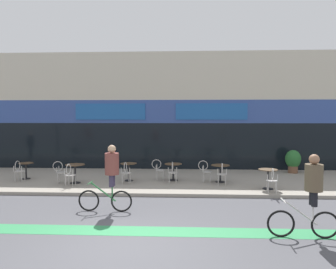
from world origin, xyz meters
TOP-DOWN VIEW (x-y plane):
  - ground_plane at (0.00, 0.00)m, footprint 120.00×120.00m
  - sidewalk_slab at (0.00, 7.25)m, footprint 40.00×5.50m
  - storefront_facade at (0.00, 11.97)m, footprint 40.00×4.06m
  - bike_lane_stripe at (0.00, 1.01)m, footprint 36.00×0.70m
  - bistro_table_0 at (-5.70, 6.95)m, footprint 0.63×0.63m
  - bistro_table_1 at (-3.25, 6.18)m, footprint 0.78×0.78m
  - bistro_table_2 at (-1.12, 6.75)m, footprint 0.69×0.69m
  - bistro_table_3 at (0.77, 6.94)m, footprint 0.73×0.73m
  - bistro_table_4 at (2.75, 6.67)m, footprint 0.76×0.76m
  - bistro_table_5 at (4.40, 5.44)m, footprint 0.71×0.71m
  - cafe_chair_0_near at (-5.70, 6.32)m, footprint 0.40×0.58m
  - cafe_chair_1_near at (-3.25, 5.56)m, footprint 0.43×0.59m
  - cafe_chair_1_side at (-3.87, 6.17)m, footprint 0.60×0.45m
  - cafe_chair_2_near at (-1.13, 6.13)m, footprint 0.42×0.59m
  - cafe_chair_3_near at (0.76, 6.32)m, footprint 0.41×0.58m
  - cafe_chair_3_side at (0.14, 6.95)m, footprint 0.58×0.40m
  - cafe_chair_4_near at (2.74, 6.04)m, footprint 0.43×0.59m
  - cafe_chair_4_side at (2.12, 6.68)m, footprint 0.60×0.45m
  - cafe_chair_5_near at (4.39, 4.82)m, footprint 0.44×0.60m
  - planter_pot at (6.53, 9.14)m, footprint 0.73×0.73m
  - cyclist_0 at (4.20, 0.75)m, footprint 1.66×0.49m
  - cyclist_1 at (-0.97, 2.64)m, footprint 1.65×0.48m

SIDE VIEW (x-z plane):
  - ground_plane at x=0.00m, z-range 0.00..0.00m
  - bike_lane_stripe at x=0.00m, z-range 0.00..0.01m
  - sidewalk_slab at x=0.00m, z-range 0.00..0.12m
  - bistro_table_0 at x=-5.70m, z-range 0.27..0.98m
  - cafe_chair_0_near at x=-5.70m, z-range 0.19..1.09m
  - cafe_chair_1_near at x=-3.25m, z-range 0.19..1.09m
  - cafe_chair_1_side at x=-3.87m, z-range 0.19..1.09m
  - cafe_chair_2_near at x=-1.13m, z-range 0.19..1.09m
  - cafe_chair_3_near at x=0.76m, z-range 0.19..1.09m
  - cafe_chair_3_side at x=0.14m, z-range 0.19..1.09m
  - cafe_chair_4_near at x=2.74m, z-range 0.19..1.09m
  - cafe_chair_4_side at x=2.12m, z-range 0.19..1.09m
  - cafe_chair_5_near at x=4.39m, z-range 0.19..1.09m
  - bistro_table_3 at x=0.77m, z-range 0.28..1.00m
  - bistro_table_4 at x=2.75m, z-range 0.28..1.01m
  - bistro_table_5 at x=4.40m, z-range 0.28..1.04m
  - bistro_table_2 at x=-1.12m, z-range 0.28..1.04m
  - bistro_table_1 at x=-3.25m, z-range 0.29..1.07m
  - planter_pot at x=6.53m, z-range 0.17..1.29m
  - cyclist_0 at x=4.20m, z-range 0.15..2.14m
  - cyclist_1 at x=-0.97m, z-range 0.17..2.18m
  - storefront_facade at x=0.00m, z-range -0.02..6.19m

